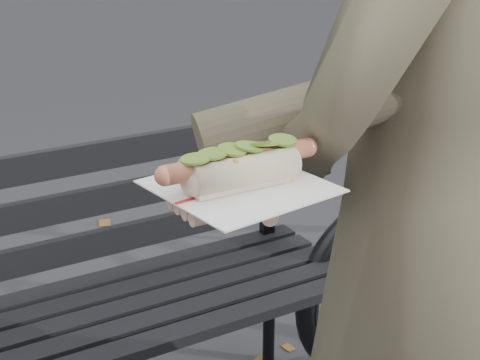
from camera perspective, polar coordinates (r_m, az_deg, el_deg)
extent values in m
cylinder|color=black|center=(2.24, 7.06, -13.38)|extent=(0.04, 0.04, 0.45)
cylinder|color=black|center=(2.47, 2.28, -9.58)|extent=(0.04, 0.04, 0.45)
cube|color=black|center=(1.83, -9.89, -13.30)|extent=(1.50, 0.07, 0.03)
cube|color=black|center=(1.90, -10.88, -11.92)|extent=(1.50, 0.07, 0.03)
cube|color=black|center=(1.97, -11.79, -10.64)|extent=(1.50, 0.07, 0.03)
cube|color=black|center=(2.05, -12.63, -9.44)|extent=(1.50, 0.07, 0.03)
cube|color=black|center=(2.12, -13.40, -8.33)|extent=(1.50, 0.07, 0.03)
cube|color=black|center=(2.29, 2.17, 0.22)|extent=(0.04, 0.03, 0.42)
cube|color=black|center=(2.10, -13.89, -5.48)|extent=(1.50, 0.02, 0.08)
cube|color=black|center=(2.05, -14.21, -2.23)|extent=(1.50, 0.02, 0.08)
cube|color=black|center=(2.00, -14.54, 1.19)|extent=(1.50, 0.02, 0.08)
imported|color=#4F4934|center=(1.31, 13.15, -4.59)|extent=(0.80, 0.67, 1.87)
cylinder|color=#4F4934|center=(1.11, 9.41, 6.28)|extent=(0.51, 0.23, 0.19)
cylinder|color=#D8A384|center=(0.93, 1.81, -0.50)|extent=(0.09, 0.08, 0.07)
ellipsoid|color=#D8A384|center=(0.91, 0.00, -1.47)|extent=(0.10, 0.11, 0.03)
cylinder|color=#D8A384|center=(0.86, -2.17, -2.73)|extent=(0.05, 0.02, 0.02)
cylinder|color=#D8A384|center=(0.88, -2.78, -2.27)|extent=(0.05, 0.02, 0.02)
cylinder|color=#D8A384|center=(0.89, -3.38, -1.82)|extent=(0.05, 0.02, 0.02)
cylinder|color=#D8A384|center=(0.91, -3.95, -1.39)|extent=(0.05, 0.02, 0.02)
cylinder|color=#D8A384|center=(0.87, 2.39, -2.43)|extent=(0.04, 0.05, 0.02)
cube|color=white|center=(0.90, 0.00, -0.47)|extent=(0.21, 0.21, 0.00)
cube|color=#B21E1E|center=(0.90, 0.00, -0.38)|extent=(0.19, 0.03, 0.00)
cylinder|color=#C66A4C|center=(0.89, 0.00, 1.50)|extent=(0.20, 0.03, 0.02)
sphere|color=#C66A4C|center=(0.85, -5.85, 0.34)|extent=(0.03, 0.03, 0.02)
sphere|color=#C66A4C|center=(0.94, 5.27, 2.53)|extent=(0.02, 0.03, 0.02)
sphere|color=#9E6B2D|center=(0.87, -2.12, 1.72)|extent=(0.01, 0.01, 0.01)
sphere|color=#9E6B2D|center=(0.90, 0.98, 2.30)|extent=(0.01, 0.01, 0.01)
sphere|color=#9E6B2D|center=(0.89, -2.79, 2.09)|extent=(0.01, 0.01, 0.01)
sphere|color=#9E6B2D|center=(0.87, -3.60, 1.04)|extent=(0.01, 0.01, 0.01)
sphere|color=#9E6B2D|center=(0.92, 2.90, 2.65)|extent=(0.01, 0.01, 0.01)
sphere|color=#9E6B2D|center=(0.92, 0.77, 2.35)|extent=(0.01, 0.01, 0.01)
sphere|color=#9E6B2D|center=(0.86, -1.10, 1.13)|extent=(0.01, 0.01, 0.01)
sphere|color=#9E6B2D|center=(0.88, -2.01, 1.60)|extent=(0.01, 0.01, 0.01)
sphere|color=#9E6B2D|center=(0.88, -0.04, 1.61)|extent=(0.01, 0.01, 0.01)
sphere|color=#9E6B2D|center=(0.89, 1.46, 1.70)|extent=(0.01, 0.01, 0.01)
sphere|color=#9E6B2D|center=(0.86, -0.36, 1.40)|extent=(0.01, 0.01, 0.01)
sphere|color=#9E6B2D|center=(0.92, 2.97, 2.87)|extent=(0.01, 0.01, 0.01)
sphere|color=#9E6B2D|center=(0.85, -2.63, 0.96)|extent=(0.01, 0.01, 0.01)
sphere|color=#9E6B2D|center=(0.91, 2.25, 2.72)|extent=(0.01, 0.01, 0.01)
sphere|color=#9E6B2D|center=(0.89, -0.34, 1.97)|extent=(0.01, 0.01, 0.01)
sphere|color=#9E6B2D|center=(0.89, 0.93, 1.89)|extent=(0.01, 0.01, 0.01)
sphere|color=#9E6B2D|center=(0.91, -0.42, 2.57)|extent=(0.01, 0.01, 0.01)
sphere|color=#9E6B2D|center=(0.88, -2.38, 1.89)|extent=(0.01, 0.01, 0.01)
sphere|color=#9E6B2D|center=(0.91, 0.38, 2.17)|extent=(0.01, 0.01, 0.01)
sphere|color=#9E6B2D|center=(0.90, 1.50, 2.06)|extent=(0.01, 0.01, 0.01)
sphere|color=#9E6B2D|center=(0.88, -3.58, 1.54)|extent=(0.01, 0.01, 0.01)
sphere|color=#9E6B2D|center=(0.89, -2.22, 1.99)|extent=(0.01, 0.01, 0.01)
cylinder|color=olive|center=(0.86, -3.48, 1.65)|extent=(0.04, 0.04, 0.01)
cylinder|color=olive|center=(0.87, -2.18, 2.04)|extent=(0.04, 0.04, 0.01)
cylinder|color=olive|center=(0.88, -0.60, 2.38)|extent=(0.04, 0.04, 0.01)
cylinder|color=olive|center=(0.89, 0.72, 2.63)|extent=(0.04, 0.04, 0.01)
cylinder|color=olive|center=(0.90, 1.94, 2.83)|extent=(0.04, 0.04, 0.01)
cylinder|color=olive|center=(0.91, 3.34, 3.12)|extent=(0.04, 0.04, 0.01)
cube|color=brown|center=(3.29, 1.62, -5.64)|extent=(0.09, 0.08, 0.00)
cube|color=brown|center=(3.64, -10.44, -3.27)|extent=(0.08, 0.09, 0.00)
cube|color=brown|center=(2.66, 3.77, -12.84)|extent=(0.04, 0.05, 0.00)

